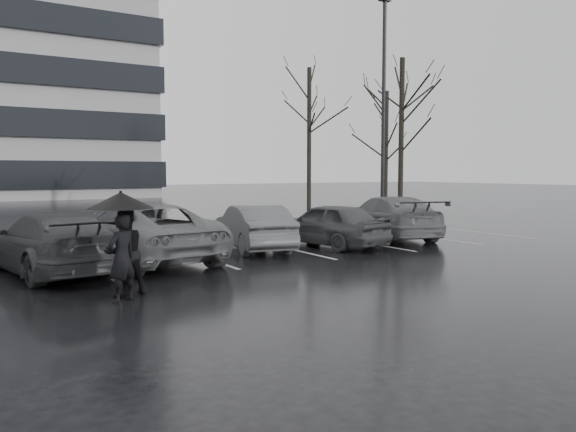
% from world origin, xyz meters
% --- Properties ---
extents(ground, '(160.00, 160.00, 0.00)m').
position_xyz_m(ground, '(0.00, 0.00, 0.00)').
color(ground, black).
rests_on(ground, ground).
extents(car_main, '(2.34, 4.17, 1.34)m').
position_xyz_m(car_main, '(1.92, 2.21, 0.67)').
color(car_main, black).
rests_on(car_main, ground).
extents(car_west_a, '(2.10, 4.17, 1.31)m').
position_xyz_m(car_west_a, '(-0.38, 2.76, 0.66)').
color(car_west_a, '#313134').
rests_on(car_west_a, ground).
extents(car_west_b, '(3.11, 5.62, 1.49)m').
position_xyz_m(car_west_b, '(-3.83, 2.27, 0.74)').
color(car_west_b, '#464548').
rests_on(car_west_b, ground).
extents(car_west_c, '(2.69, 4.98, 1.37)m').
position_xyz_m(car_west_c, '(-5.99, 1.72, 0.68)').
color(car_west_c, black).
rests_on(car_west_c, ground).
extents(car_east, '(3.27, 5.33, 1.44)m').
position_xyz_m(car_east, '(4.82, 2.80, 0.72)').
color(car_east, '#464548').
rests_on(car_east, ground).
extents(pedestrian_left, '(0.67, 0.59, 1.55)m').
position_xyz_m(pedestrian_left, '(-5.38, -1.82, 0.78)').
color(pedestrian_left, black).
rests_on(pedestrian_left, ground).
extents(pedestrian_right, '(0.93, 0.81, 1.61)m').
position_xyz_m(pedestrian_right, '(-5.22, -1.39, 0.81)').
color(pedestrian_right, black).
rests_on(pedestrian_right, ground).
extents(umbrella, '(1.15, 1.15, 1.94)m').
position_xyz_m(umbrella, '(-5.33, -1.66, 1.77)').
color(umbrella, black).
rests_on(umbrella, ground).
extents(lamp_post, '(0.55, 0.55, 10.07)m').
position_xyz_m(lamp_post, '(9.16, 8.11, 4.61)').
color(lamp_post, '#969699').
rests_on(lamp_post, ground).
extents(stall_stripes, '(19.72, 5.00, 0.00)m').
position_xyz_m(stall_stripes, '(-0.80, 2.50, 0.00)').
color(stall_stripes, '#A5A5A8').
rests_on(stall_stripes, ground).
extents(tree_east, '(0.26, 0.26, 8.00)m').
position_xyz_m(tree_east, '(12.00, 10.00, 4.00)').
color(tree_east, black).
rests_on(tree_east, ground).
extents(tree_ne, '(0.26, 0.26, 7.00)m').
position_xyz_m(tree_ne, '(14.50, 14.00, 3.50)').
color(tree_ne, black).
rests_on(tree_ne, ground).
extents(tree_north, '(0.26, 0.26, 8.50)m').
position_xyz_m(tree_north, '(11.00, 17.00, 4.25)').
color(tree_north, black).
rests_on(tree_north, ground).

